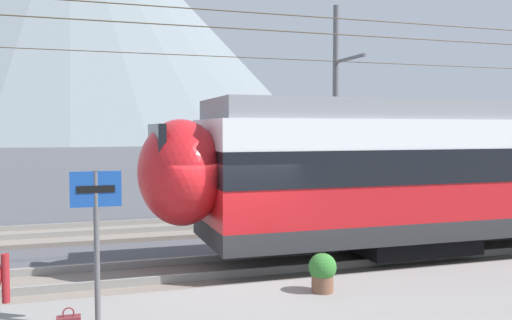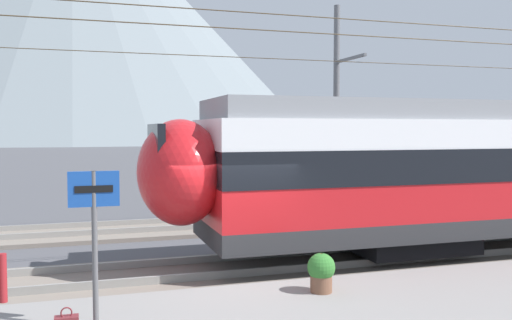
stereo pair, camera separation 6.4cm
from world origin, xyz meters
name	(u,v)px [view 2 (the right image)]	position (x,y,z in m)	size (l,w,h in m)	color
ground_plane	(232,288)	(0.00, 0.00, 0.00)	(400.00, 400.00, 0.00)	#4C4C51
track_near	(219,272)	(0.00, 1.06, 0.07)	(120.00, 3.00, 0.28)	slate
track_far	(177,228)	(0.00, 6.69, 0.07)	(120.00, 3.00, 0.28)	slate
catenary_mast_far_side	(338,105)	(6.52, 8.61, 4.12)	(49.73, 2.39, 7.90)	slate
platform_sign	(94,213)	(-2.66, -2.48, 2.00)	(0.70, 0.08, 2.24)	#59595B
potted_plant_platform_edge	(321,270)	(1.11, -1.86, 0.74)	(0.49, 0.49, 0.68)	brown
mountain_central_peak	(74,11)	(-4.57, 164.81, 38.57)	(145.03, 145.03, 77.13)	slate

